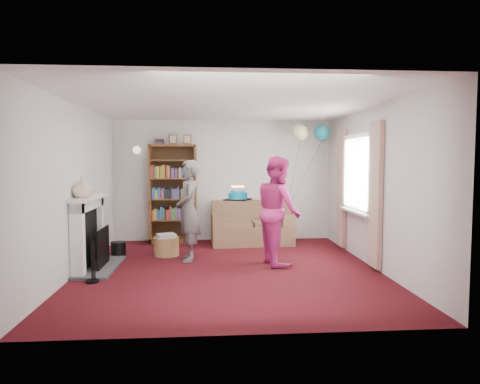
{
  "coord_description": "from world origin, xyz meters",
  "views": [
    {
      "loc": [
        -0.31,
        -6.45,
        1.65
      ],
      "look_at": [
        0.21,
        0.6,
        1.14
      ],
      "focal_mm": 32.0,
      "sensor_mm": 36.0,
      "label": 1
    }
  ],
  "objects": [
    {
      "name": "wall_back",
      "position": [
        0.0,
        2.51,
        1.25
      ],
      "size": [
        4.5,
        0.02,
        2.5
      ],
      "primitive_type": "cube",
      "color": "silver",
      "rests_on": "ground"
    },
    {
      "name": "birthday_cake",
      "position": [
        0.16,
        0.3,
        1.1
      ],
      "size": [
        0.36,
        0.36,
        0.22
      ],
      "rotation": [
        0.0,
        0.0,
        -0.41
      ],
      "color": "black",
      "rests_on": "ground"
    },
    {
      "name": "window_bay",
      "position": [
        2.21,
        0.6,
        1.2
      ],
      "size": [
        0.14,
        2.02,
        2.2
      ],
      "color": "white",
      "rests_on": "ground"
    },
    {
      "name": "ceiling",
      "position": [
        0.0,
        0.0,
        2.5
      ],
      "size": [
        4.5,
        5.0,
        0.01
      ],
      "primitive_type": "cube",
      "color": "white",
      "rests_on": "wall_back"
    },
    {
      "name": "wall_sconce",
      "position": [
        -1.75,
        2.36,
        1.88
      ],
      "size": [
        0.16,
        0.23,
        0.16
      ],
      "color": "gold",
      "rests_on": "ground"
    },
    {
      "name": "person_striped",
      "position": [
        -0.64,
        0.64,
        0.83
      ],
      "size": [
        0.45,
        0.64,
        1.67
      ],
      "primitive_type": "imported",
      "rotation": [
        0.0,
        0.0,
        -1.48
      ],
      "color": "black",
      "rests_on": "ground"
    },
    {
      "name": "wicker_basket",
      "position": [
        -1.05,
        1.02,
        0.18
      ],
      "size": [
        0.43,
        0.43,
        0.38
      ],
      "rotation": [
        0.0,
        0.0,
        0.4
      ],
      "color": "#AA824F",
      "rests_on": "ground"
    },
    {
      "name": "ground",
      "position": [
        0.0,
        0.0,
        0.0
      ],
      "size": [
        5.0,
        5.0,
        0.0
      ],
      "primitive_type": "plane",
      "color": "black",
      "rests_on": "ground"
    },
    {
      "name": "person_magenta",
      "position": [
        0.81,
        0.31,
        0.87
      ],
      "size": [
        0.79,
        0.94,
        1.74
      ],
      "primitive_type": "imported",
      "rotation": [
        0.0,
        0.0,
        1.74
      ],
      "color": "#C42774",
      "rests_on": "ground"
    },
    {
      "name": "sofa",
      "position": [
        0.55,
        2.07,
        0.32
      ],
      "size": [
        1.59,
        0.84,
        0.84
      ],
      "rotation": [
        0.0,
        0.0,
        0.04
      ],
      "color": "brown",
      "rests_on": "ground"
    },
    {
      "name": "fireplace",
      "position": [
        -2.09,
        0.19,
        0.51
      ],
      "size": [
        0.55,
        1.8,
        1.12
      ],
      "color": "#3F3F42",
      "rests_on": "ground"
    },
    {
      "name": "wall_right",
      "position": [
        2.26,
        0.0,
        1.25
      ],
      "size": [
        0.02,
        5.0,
        2.5
      ],
      "primitive_type": "cube",
      "color": "silver",
      "rests_on": "ground"
    },
    {
      "name": "balloons",
      "position": [
        1.73,
        1.97,
        2.22
      ],
      "size": [
        0.89,
        0.34,
        1.73
      ],
      "color": "#3F3F3F",
      "rests_on": "ground"
    },
    {
      "name": "wall_left",
      "position": [
        -2.26,
        0.0,
        1.25
      ],
      "size": [
        0.02,
        5.0,
        2.5
      ],
      "primitive_type": "cube",
      "color": "silver",
      "rests_on": "ground"
    },
    {
      "name": "bookcase",
      "position": [
        -1.02,
        2.3,
        0.97
      ],
      "size": [
        0.94,
        0.42,
        2.19
      ],
      "color": "#472B14",
      "rests_on": "ground"
    },
    {
      "name": "mantel_vase",
      "position": [
        -2.12,
        -0.15,
        1.28
      ],
      "size": [
        0.3,
        0.3,
        0.31
      ],
      "primitive_type": "imported",
      "rotation": [
        0.0,
        0.0,
        0.03
      ],
      "color": "beige",
      "rests_on": "fireplace"
    }
  ]
}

